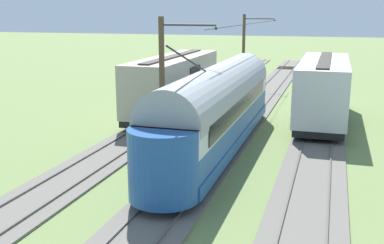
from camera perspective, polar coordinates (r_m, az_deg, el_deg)
The scene contains 12 objects.
ground_plane at distance 28.79m, azimuth 5.72°, elevation -0.45°, with size 220.00×220.00×0.00m, color olive.
track_streetcar_siding at distance 28.57m, azimuth 15.45°, elevation -0.88°, with size 2.80×80.00×0.18m.
track_adjacent_siding at distance 29.08m, azimuth 5.84°, elevation -0.21°, with size 2.80×80.00×0.18m.
track_third_siding at distance 30.37m, azimuth -3.19°, elevation 0.43°, with size 2.80×80.00×0.18m.
vintage_streetcar at distance 23.17m, azimuth 3.18°, elevation 1.93°, with size 2.65×17.90×5.61m.
boxcar_adjacent at distance 30.42m, azimuth 15.86°, elevation 4.01°, with size 2.96×11.51×3.85m.
boxcar_far_siding at distance 31.51m, azimuth -2.18°, elevation 4.83°, with size 2.96×11.82×3.85m.
catenary_pole_foreground at distance 43.88m, azimuth 6.49°, elevation 8.93°, with size 2.98×0.28×6.66m.
catenary_pole_mid_near at distance 23.23m, azimuth -3.51°, elevation 5.05°, with size 2.98×0.28×6.66m.
overhead_wire_run at distance 33.42m, azimuth 7.75°, elevation 12.02°, with size 2.77×25.48×0.18m.
switch_stand at distance 40.56m, azimuth 18.01°, elevation 4.02°, with size 0.50×0.30×1.24m.
spare_tie_stack at distance 35.97m, azimuth -6.37°, elevation 2.77°, with size 2.40×2.40×0.54m.
Camera 1 is at (-5.44, 27.42, 6.87)m, focal length 43.26 mm.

